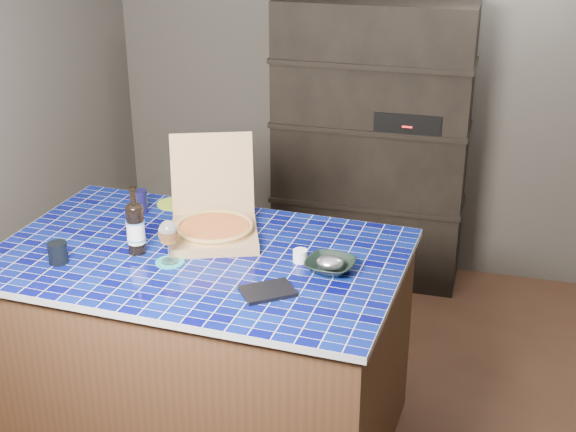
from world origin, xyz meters
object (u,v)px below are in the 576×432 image
(kitchen_island, at_px, (203,347))
(dvd_case, at_px, (268,291))
(mead_bottle, at_px, (136,227))
(bowl, at_px, (330,266))
(wine_glass, at_px, (168,234))
(pizza_box, at_px, (214,225))

(kitchen_island, distance_m, dvd_case, 0.68)
(mead_bottle, distance_m, bowl, 0.86)
(mead_bottle, height_order, wine_glass, mead_bottle)
(kitchen_island, bearing_deg, bowl, 1.83)
(dvd_case, bearing_deg, wine_glass, -143.53)
(kitchen_island, distance_m, pizza_box, 0.57)
(dvd_case, bearing_deg, bowl, 104.96)
(wine_glass, distance_m, bowl, 0.69)
(bowl, bearing_deg, wine_glass, -171.03)
(kitchen_island, bearing_deg, pizza_box, 89.95)
(dvd_case, bearing_deg, pizza_box, -175.68)
(mead_bottle, height_order, bowl, mead_bottle)
(dvd_case, height_order, bowl, bowl)
(kitchen_island, bearing_deg, wine_glass, -121.77)
(kitchen_island, relative_size, dvd_case, 8.94)
(wine_glass, height_order, bowl, wine_glass)
(kitchen_island, xyz_separation_m, dvd_case, (0.39, -0.26, 0.49))
(wine_glass, relative_size, bowl, 0.93)
(dvd_case, bearing_deg, mead_bottle, -143.68)
(wine_glass, xyz_separation_m, dvd_case, (0.48, -0.14, -0.13))
(kitchen_island, xyz_separation_m, pizza_box, (0.01, 0.18, 0.54))
(mead_bottle, xyz_separation_m, wine_glass, (0.18, -0.05, 0.01))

